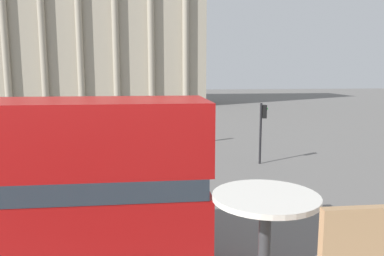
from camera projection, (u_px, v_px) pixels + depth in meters
The scene contains 7 objects.
cafe_dining_table at pixel (265, 228), 2.11m from camera, with size 0.60×0.60×0.73m.
plaza_building_left at pixel (102, 15), 54.78m from camera, with size 30.04×12.03×26.08m.
traffic_light_mid at pixel (262, 124), 19.67m from camera, with size 0.42×0.24×3.24m.
pedestrian_white at pixel (177, 128), 25.78m from camera, with size 0.32×0.32×1.73m.
pedestrian_black at pixel (120, 148), 19.16m from camera, with size 0.32×0.32×1.75m.
pedestrian_red at pixel (110, 178), 14.04m from camera, with size 0.32×0.32×1.59m.
pedestrian_yellow at pixel (207, 128), 26.03m from camera, with size 0.32×0.32×1.74m.
Camera 1 is at (-0.13, -2.29, 4.87)m, focal length 35.00 mm.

